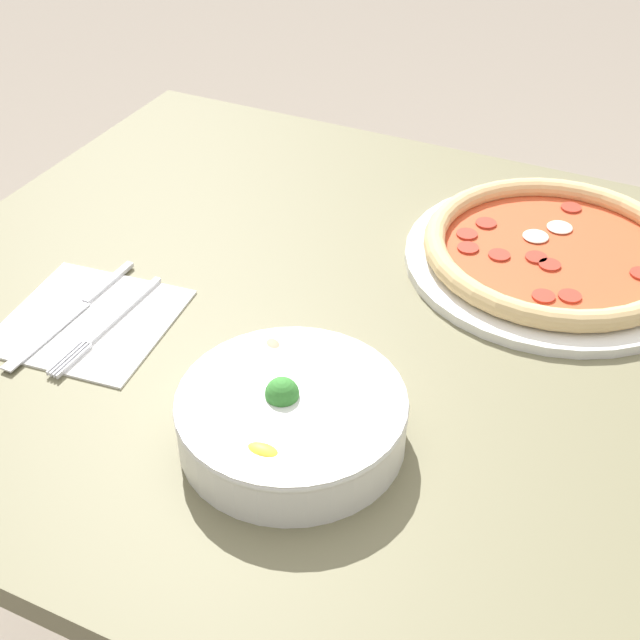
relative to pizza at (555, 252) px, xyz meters
name	(u,v)px	position (x,y,z in m)	size (l,w,h in m)	color
dining_table	(395,400)	(0.12, 0.20, -0.12)	(1.18, 0.89, 0.72)	#706B4C
pizza	(555,252)	(0.00, 0.00, 0.00)	(0.36, 0.36, 0.04)	white
bowl	(290,415)	(0.15, 0.40, 0.01)	(0.22, 0.22, 0.07)	white
napkin	(90,321)	(0.44, 0.33, -0.02)	(0.20, 0.20, 0.00)	white
fork	(110,323)	(0.41, 0.33, -0.01)	(0.02, 0.19, 0.00)	silver
knife	(78,308)	(0.46, 0.32, -0.01)	(0.02, 0.22, 0.01)	silver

